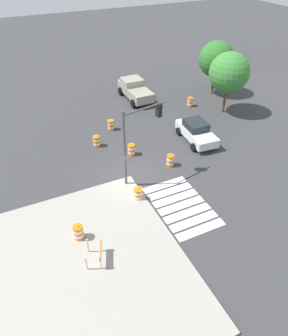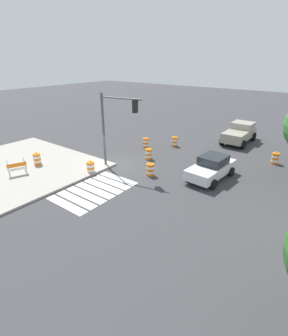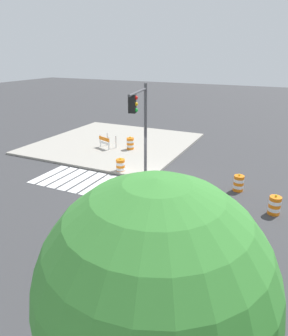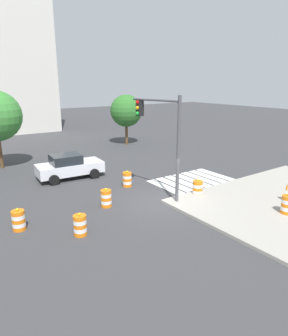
{
  "view_description": "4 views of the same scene",
  "coord_description": "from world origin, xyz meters",
  "px_view_note": "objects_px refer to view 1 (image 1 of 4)",
  "views": [
    {
      "loc": [
        15.98,
        -6.48,
        13.9
      ],
      "look_at": [
        0.97,
        0.59,
        1.34
      ],
      "focal_mm": 33.12,
      "sensor_mm": 36.0,
      "label": 1
    },
    {
      "loc": [
        13.77,
        13.28,
        7.91
      ],
      "look_at": [
        0.52,
        3.17,
        0.76
      ],
      "focal_mm": 27.47,
      "sensor_mm": 36.0,
      "label": 2
    },
    {
      "loc": [
        -7.08,
        15.72,
        7.32
      ],
      "look_at": [
        -0.35,
        1.59,
        1.43
      ],
      "focal_mm": 33.22,
      "sensor_mm": 36.0,
      "label": 3
    },
    {
      "loc": [
        -9.45,
        -11.89,
        6.29
      ],
      "look_at": [
        0.53,
        2.32,
        1.3
      ],
      "focal_mm": 32.33,
      "sensor_mm": 36.0,
      "label": 4
    }
  ],
  "objects_px": {
    "traffic_barrel_lane_center": "(170,160)",
    "traffic_barrel_crosswalk_end": "(111,125)",
    "traffic_barrel_near_corner": "(131,150)",
    "traffic_barrel_on_sidewalk": "(79,232)",
    "traffic_barrel_median_near": "(190,102)",
    "sports_car": "(196,131)",
    "traffic_barrel_median_far": "(138,194)",
    "pickup_truck": "(134,89)",
    "traffic_barrel_far_curb": "(97,141)",
    "construction_barricade": "(98,253)",
    "street_tree_streetside_near": "(216,59)",
    "street_tree_streetside_mid": "(229,73)",
    "traffic_light_pole": "(139,131)"
  },
  "relations": [
    {
      "from": "traffic_barrel_lane_center",
      "to": "street_tree_streetside_near",
      "type": "xyz_separation_m",
      "value": [
        -9.67,
        10.58,
        3.22
      ]
    },
    {
      "from": "traffic_barrel_near_corner",
      "to": "traffic_barrel_on_sidewalk",
      "type": "height_order",
      "value": "traffic_barrel_on_sidewalk"
    },
    {
      "from": "traffic_barrel_median_far",
      "to": "sports_car",
      "type": "bearing_deg",
      "value": 122.12
    },
    {
      "from": "traffic_barrel_lane_center",
      "to": "traffic_light_pole",
      "type": "xyz_separation_m",
      "value": [
        0.46,
        -2.75,
        3.46
      ]
    },
    {
      "from": "traffic_barrel_on_sidewalk",
      "to": "construction_barricade",
      "type": "xyz_separation_m",
      "value": [
        1.9,
        0.51,
        0.12
      ]
    },
    {
      "from": "sports_car",
      "to": "traffic_barrel_far_curb",
      "type": "distance_m",
      "value": 8.27
    },
    {
      "from": "sports_car",
      "to": "traffic_barrel_far_curb",
      "type": "xyz_separation_m",
      "value": [
        -2.65,
        -7.82,
        -0.36
      ]
    },
    {
      "from": "traffic_barrel_median_near",
      "to": "construction_barricade",
      "type": "bearing_deg",
      "value": -45.88
    },
    {
      "from": "pickup_truck",
      "to": "sports_car",
      "type": "bearing_deg",
      "value": 7.32
    },
    {
      "from": "traffic_barrel_crosswalk_end",
      "to": "traffic_barrel_on_sidewalk",
      "type": "distance_m",
      "value": 12.44
    },
    {
      "from": "traffic_barrel_median_far",
      "to": "street_tree_streetside_mid",
      "type": "height_order",
      "value": "street_tree_streetside_mid"
    },
    {
      "from": "construction_barricade",
      "to": "sports_car",
      "type": "bearing_deg",
      "value": 125.85
    },
    {
      "from": "traffic_barrel_crosswalk_end",
      "to": "traffic_barrel_on_sidewalk",
      "type": "bearing_deg",
      "value": -28.65
    },
    {
      "from": "sports_car",
      "to": "traffic_barrel_near_corner",
      "type": "xyz_separation_m",
      "value": [
        -0.3,
        -5.75,
        -0.36
      ]
    },
    {
      "from": "traffic_barrel_lane_center",
      "to": "traffic_barrel_crosswalk_end",
      "type": "bearing_deg",
      "value": -162.84
    },
    {
      "from": "traffic_barrel_median_near",
      "to": "construction_barricade",
      "type": "relative_size",
      "value": 0.71
    },
    {
      "from": "traffic_barrel_far_curb",
      "to": "traffic_light_pole",
      "type": "height_order",
      "value": "traffic_light_pole"
    },
    {
      "from": "traffic_barrel_near_corner",
      "to": "traffic_barrel_far_curb",
      "type": "xyz_separation_m",
      "value": [
        -2.35,
        -2.07,
        0.0
      ]
    },
    {
      "from": "pickup_truck",
      "to": "traffic_barrel_lane_center",
      "type": "height_order",
      "value": "pickup_truck"
    },
    {
      "from": "traffic_light_pole",
      "to": "street_tree_streetside_mid",
      "type": "xyz_separation_m",
      "value": [
        -5.97,
        11.7,
        -0.02
      ]
    },
    {
      "from": "traffic_barrel_lane_center",
      "to": "construction_barricade",
      "type": "bearing_deg",
      "value": -52.17
    },
    {
      "from": "traffic_barrel_median_near",
      "to": "traffic_barrel_median_far",
      "type": "relative_size",
      "value": 1.0
    },
    {
      "from": "pickup_truck",
      "to": "traffic_barrel_lane_center",
      "type": "xyz_separation_m",
      "value": [
        12.12,
        -2.44,
        -0.52
      ]
    },
    {
      "from": "traffic_barrel_crosswalk_end",
      "to": "street_tree_streetside_near",
      "type": "xyz_separation_m",
      "value": [
        -2.75,
        12.72,
        3.22
      ]
    },
    {
      "from": "street_tree_streetside_mid",
      "to": "traffic_barrel_far_curb",
      "type": "bearing_deg",
      "value": -87.38
    },
    {
      "from": "traffic_light_pole",
      "to": "street_tree_streetside_near",
      "type": "bearing_deg",
      "value": 127.23
    },
    {
      "from": "traffic_barrel_median_near",
      "to": "sports_car",
      "type": "bearing_deg",
      "value": -27.73
    },
    {
      "from": "traffic_barrel_on_sidewalk",
      "to": "traffic_light_pole",
      "type": "height_order",
      "value": "traffic_light_pole"
    },
    {
      "from": "traffic_barrel_median_near",
      "to": "traffic_barrel_crosswalk_end",
      "type": "bearing_deg",
      "value": -83.28
    },
    {
      "from": "traffic_barrel_crosswalk_end",
      "to": "traffic_barrel_lane_center",
      "type": "relative_size",
      "value": 1.0
    },
    {
      "from": "traffic_barrel_near_corner",
      "to": "street_tree_streetside_mid",
      "type": "relative_size",
      "value": 0.18
    },
    {
      "from": "traffic_barrel_median_near",
      "to": "construction_barricade",
      "type": "distance_m",
      "value": 19.9
    },
    {
      "from": "street_tree_streetside_near",
      "to": "traffic_barrel_on_sidewalk",
      "type": "bearing_deg",
      "value": -53.82
    },
    {
      "from": "traffic_barrel_near_corner",
      "to": "traffic_barrel_crosswalk_end",
      "type": "xyz_separation_m",
      "value": [
        -4.36,
        -0.09,
        0.0
      ]
    },
    {
      "from": "street_tree_streetside_mid",
      "to": "sports_car",
      "type": "bearing_deg",
      "value": -58.27
    },
    {
      "from": "pickup_truck",
      "to": "street_tree_streetside_near",
      "type": "relative_size",
      "value": 0.94
    },
    {
      "from": "traffic_barrel_median_near",
      "to": "traffic_barrel_on_sidewalk",
      "type": "xyz_separation_m",
      "value": [
        11.96,
        -14.8,
        0.15
      ]
    },
    {
      "from": "construction_barricade",
      "to": "traffic_barrel_near_corner",
      "type": "bearing_deg",
      "value": 146.77
    },
    {
      "from": "pickup_truck",
      "to": "traffic_barrel_far_curb",
      "type": "xyz_separation_m",
      "value": [
        7.21,
        -6.56,
        -0.52
      ]
    },
    {
      "from": "traffic_barrel_median_far",
      "to": "traffic_barrel_far_curb",
      "type": "xyz_separation_m",
      "value": [
        -7.3,
        -0.41,
        0.0
      ]
    },
    {
      "from": "traffic_barrel_on_sidewalk",
      "to": "construction_barricade",
      "type": "relative_size",
      "value": 0.71
    },
    {
      "from": "construction_barricade",
      "to": "street_tree_streetside_near",
      "type": "height_order",
      "value": "street_tree_streetside_near"
    },
    {
      "from": "traffic_barrel_median_near",
      "to": "traffic_barrel_far_curb",
      "type": "bearing_deg",
      "value": -74.26
    },
    {
      "from": "traffic_barrel_median_near",
      "to": "traffic_barrel_lane_center",
      "type": "bearing_deg",
      "value": -40.06
    },
    {
      "from": "traffic_barrel_near_corner",
      "to": "pickup_truck",
      "type": "bearing_deg",
      "value": 154.86
    },
    {
      "from": "sports_car",
      "to": "traffic_barrel_near_corner",
      "type": "bearing_deg",
      "value": -92.98
    },
    {
      "from": "sports_car",
      "to": "traffic_barrel_on_sidewalk",
      "type": "height_order",
      "value": "sports_car"
    },
    {
      "from": "traffic_barrel_crosswalk_end",
      "to": "sports_car",
      "type": "bearing_deg",
      "value": 51.44
    },
    {
      "from": "pickup_truck",
      "to": "traffic_barrel_median_near",
      "type": "height_order",
      "value": "pickup_truck"
    },
    {
      "from": "construction_barricade",
      "to": "street_tree_streetside_near",
      "type": "distance_m",
      "value": 24.11
    }
  ]
}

